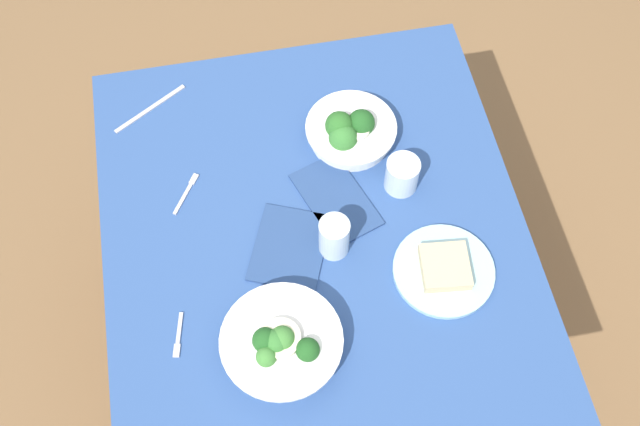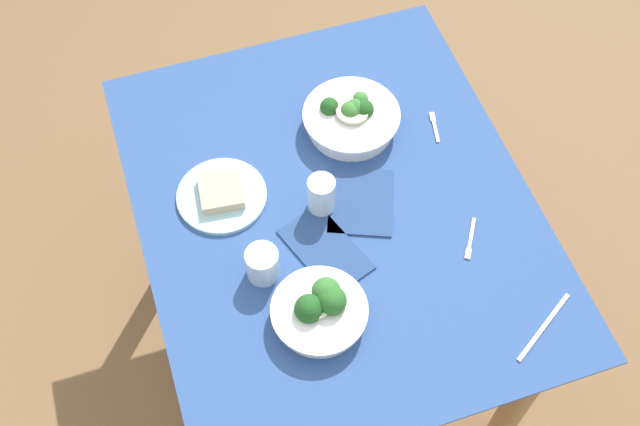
% 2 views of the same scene
% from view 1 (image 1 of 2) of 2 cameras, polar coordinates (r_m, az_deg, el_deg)
% --- Properties ---
extents(ground_plane, '(6.00, 6.00, 0.00)m').
position_cam_1_polar(ground_plane, '(2.30, -0.11, -10.54)').
color(ground_plane, brown).
extents(dining_table, '(1.14, 0.93, 0.72)m').
position_cam_1_polar(dining_table, '(1.75, -0.14, -4.34)').
color(dining_table, '#2D4C84').
rests_on(dining_table, ground_plane).
extents(broccoli_bowl_far, '(0.21, 0.21, 0.10)m').
position_cam_1_polar(broccoli_bowl_far, '(1.75, 2.29, 6.27)').
color(broccoli_bowl_far, white).
rests_on(broccoli_bowl_far, dining_table).
extents(broccoli_bowl_near, '(0.25, 0.25, 0.09)m').
position_cam_1_polar(broccoli_bowl_near, '(1.51, -2.96, -9.95)').
color(broccoli_bowl_near, white).
rests_on(broccoli_bowl_near, dining_table).
extents(bread_side_plate, '(0.22, 0.22, 0.04)m').
position_cam_1_polar(bread_side_plate, '(1.62, 9.45, -4.26)').
color(bread_side_plate, '#99C6D1').
rests_on(bread_side_plate, dining_table).
extents(water_glass_center, '(0.07, 0.07, 0.10)m').
position_cam_1_polar(water_glass_center, '(1.59, 1.08, -1.83)').
color(water_glass_center, silver).
rests_on(water_glass_center, dining_table).
extents(water_glass_side, '(0.08, 0.08, 0.08)m').
position_cam_1_polar(water_glass_side, '(1.68, 6.28, 2.92)').
color(water_glass_side, silver).
rests_on(water_glass_side, dining_table).
extents(fork_by_far_bowl, '(0.10, 0.03, 0.00)m').
position_cam_1_polar(fork_by_far_bowl, '(1.58, -10.75, -9.29)').
color(fork_by_far_bowl, '#B7B7BC').
rests_on(fork_by_far_bowl, dining_table).
extents(fork_by_near_bowl, '(0.10, 0.07, 0.00)m').
position_cam_1_polar(fork_by_near_bowl, '(1.72, -10.13, 1.59)').
color(fork_by_near_bowl, '#B7B7BC').
rests_on(fork_by_near_bowl, dining_table).
extents(table_knife_left, '(0.12, 0.18, 0.00)m').
position_cam_1_polar(table_knife_left, '(1.87, -12.83, 7.76)').
color(table_knife_left, '#B7B7BC').
rests_on(table_knife_left, dining_table).
extents(napkin_folded_upper, '(0.23, 0.21, 0.01)m').
position_cam_1_polar(napkin_folded_upper, '(1.63, -2.34, -2.62)').
color(napkin_folded_upper, navy).
rests_on(napkin_folded_upper, dining_table).
extents(napkin_folded_lower, '(0.25, 0.19, 0.01)m').
position_cam_1_polar(napkin_folded_lower, '(1.69, 1.22, 1.06)').
color(napkin_folded_lower, navy).
rests_on(napkin_folded_lower, dining_table).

